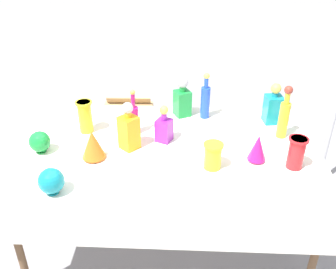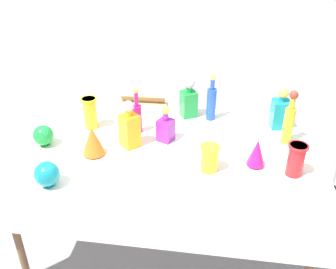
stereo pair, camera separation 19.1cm
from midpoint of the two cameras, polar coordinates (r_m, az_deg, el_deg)
ground_plane at (r=2.79m, az=2.03°, el=-15.46°), size 40.00×40.00×0.00m
display_table at (r=2.32m, az=2.26°, el=-3.59°), size 1.85×1.18×0.76m
tall_bottle_0 at (r=2.62m, az=8.72°, el=4.94°), size 0.06×0.06×0.33m
tall_bottle_1 at (r=2.45m, az=20.13°, el=1.93°), size 0.07×0.07×0.35m
tall_bottle_2 at (r=2.44m, az=-2.51°, el=2.74°), size 0.06×0.06×0.31m
square_decanter_0 at (r=2.65m, az=5.24°, el=5.25°), size 0.14×0.14×0.29m
square_decanter_1 at (r=2.63m, az=18.77°, el=3.34°), size 0.12×0.12×0.29m
square_decanter_2 at (r=2.35m, az=1.96°, el=1.11°), size 0.12×0.12×0.24m
square_decanter_3 at (r=2.28m, az=-3.50°, el=1.05°), size 0.14×0.14×0.31m
slender_vase_0 at (r=2.52m, az=-9.68°, el=3.33°), size 0.11×0.11×0.22m
slender_vase_1 at (r=2.18m, az=21.34°, el=-3.53°), size 0.11×0.11×0.19m
slender_vase_2 at (r=2.10m, az=8.96°, el=-3.52°), size 0.11×0.11×0.16m
fluted_vase_0 at (r=2.23m, az=-9.03°, el=-0.99°), size 0.14×0.14×0.18m
fluted_vase_1 at (r=2.19m, az=15.83°, el=-2.72°), size 0.11×0.11×0.17m
round_bowl_0 at (r=2.04m, az=-15.44°, el=-5.90°), size 0.14×0.14×0.14m
round_bowl_1 at (r=2.40m, az=-16.33°, el=-0.19°), size 0.13×0.13×0.14m
price_tag_left at (r=1.88m, az=10.52°, el=-10.78°), size 0.05×0.02×0.04m
price_tag_center at (r=1.90m, az=15.92°, el=-11.26°), size 0.06×0.02×0.04m
price_tag_right at (r=1.93m, az=-4.09°, el=-9.30°), size 0.05×0.01×0.03m
cardboard_box_behind_left at (r=3.44m, az=3.00°, el=-2.34°), size 0.61×0.46×0.38m
cardboard_box_behind_right at (r=3.78m, az=-2.61°, el=1.58°), size 0.50×0.39×0.46m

